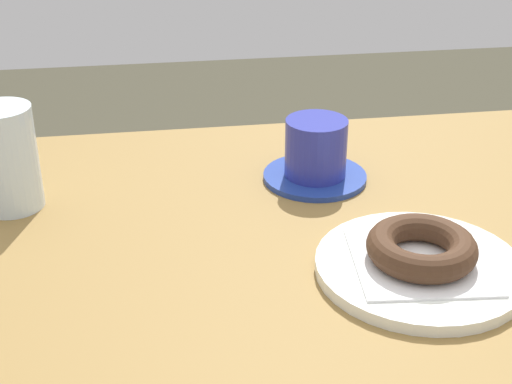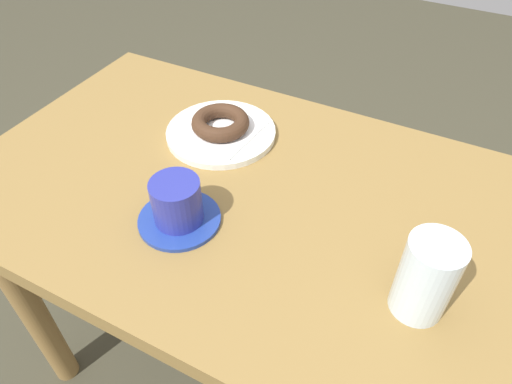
{
  "view_description": "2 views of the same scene",
  "coord_description": "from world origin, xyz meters",
  "views": [
    {
      "loc": [
        -0.17,
        -0.75,
        1.16
      ],
      "look_at": [
        -0.05,
        0.05,
        0.74
      ],
      "focal_mm": 52.22,
      "sensor_mm": 36.0,
      "label": 1
    },
    {
      "loc": [
        -0.31,
        0.53,
        1.28
      ],
      "look_at": [
        -0.05,
        0.03,
        0.75
      ],
      "focal_mm": 32.57,
      "sensor_mm": 36.0,
      "label": 2
    }
  ],
  "objects": [
    {
      "name": "table",
      "position": [
        0.0,
        0.0,
        0.59
      ],
      "size": [
        1.0,
        0.64,
        0.72
      ],
      "color": "olive",
      "rests_on": "ground_plane"
    },
    {
      "name": "plate_chocolate_ring",
      "position": [
        0.1,
        -0.12,
        0.73
      ],
      "size": [
        0.22,
        0.22,
        0.01
      ],
      "primitive_type": "cylinder",
      "color": "white",
      "rests_on": "table"
    },
    {
      "name": "water_glass",
      "position": [
        -0.34,
        0.1,
        0.78
      ],
      "size": [
        0.07,
        0.07,
        0.13
      ],
      "primitive_type": "cylinder",
      "color": "silver",
      "rests_on": "table"
    },
    {
      "name": "donut_chocolate_ring",
      "position": [
        0.1,
        -0.12,
        0.75
      ],
      "size": [
        0.12,
        0.12,
        0.03
      ],
      "primitive_type": "torus",
      "color": "#412919",
      "rests_on": "napkin_chocolate_ring"
    },
    {
      "name": "ground_plane",
      "position": [
        0.0,
        0.0,
        0.0
      ],
      "size": [
        6.0,
        6.0,
        0.0
      ],
      "primitive_type": "plane",
      "color": "#3E3B2B"
    },
    {
      "name": "napkin_chocolate_ring",
      "position": [
        0.1,
        -0.12,
        0.73
      ],
      "size": [
        0.15,
        0.15,
        0.0
      ],
      "primitive_type": "cube",
      "rotation": [
        0.0,
        0.0,
        -0.09
      ],
      "color": "white",
      "rests_on": "plate_chocolate_ring"
    },
    {
      "name": "coffee_cup",
      "position": [
        0.04,
        0.12,
        0.76
      ],
      "size": [
        0.14,
        0.14,
        0.08
      ],
      "color": "navy",
      "rests_on": "table"
    }
  ]
}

